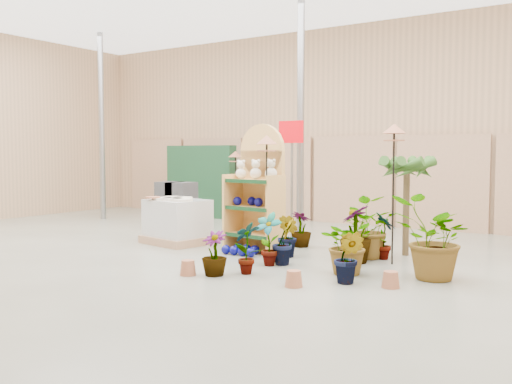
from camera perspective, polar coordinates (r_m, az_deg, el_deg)
room at (r=8.74m, az=-3.80°, el=7.81°), size 15.20×12.10×4.70m
display_shelf at (r=9.39m, az=0.31°, el=-0.11°), size 0.93×0.64×2.10m
teddy_bears at (r=9.27m, az=0.09°, el=2.12°), size 0.77×0.20×0.32m
gazing_balls_shelf at (r=9.30m, az=-0.09°, el=-0.97°), size 0.77×0.26×0.15m
gazing_balls_floor at (r=9.13m, az=-1.43°, el=-5.82°), size 0.63×0.39×0.15m
pallet_stack at (r=10.30m, az=-7.87°, el=-2.93°), size 1.26×1.11×0.82m
charcoal_planters at (r=12.25m, az=-7.97°, el=-1.34°), size 0.80×0.50×1.00m
trellis_stock at (r=14.46m, az=-5.53°, el=1.08°), size 2.00×0.30×1.80m
offer_sign at (r=10.40m, az=3.56°, el=3.65°), size 0.50×0.08×2.20m
bird_table_front at (r=8.87m, az=1.08°, el=4.82°), size 0.34×0.34×1.89m
bird_table_right at (r=8.45m, az=13.65°, el=5.68°), size 0.34×0.34×2.04m
bird_table_back at (r=13.30m, az=-2.07°, el=3.58°), size 0.34×0.34×1.66m
palm at (r=9.25m, az=14.86°, el=2.57°), size 0.70×0.70×1.67m
potted_plant_0 at (r=8.21m, az=1.24°, el=-4.73°), size 0.41×0.28×0.77m
potted_plant_1 at (r=8.31m, az=2.78°, el=-5.00°), size 0.30×0.37×0.67m
potted_plant_2 at (r=7.75m, az=9.12°, el=-5.11°), size 0.75×0.83×0.82m
potted_plant_3 at (r=8.56m, az=9.95°, el=-4.15°), size 0.49×0.49×0.86m
potted_plant_4 at (r=8.90m, az=12.72°, el=-4.29°), size 0.45×0.46×0.73m
potted_plant_5 at (r=8.86m, az=3.26°, el=-4.42°), size 0.46×0.43×0.67m
potted_plant_6 at (r=8.95m, az=10.85°, el=-3.53°), size 1.03×0.96×0.94m
potted_plant_7 at (r=7.58m, az=-4.19°, el=-6.14°), size 0.35×0.35×0.59m
potted_plant_8 at (r=7.67m, az=-0.92°, el=-5.57°), size 0.36×0.44×0.71m
potted_plant_9 at (r=7.19m, az=9.24°, el=-6.46°), size 0.40×0.34×0.67m
potted_plant_10 at (r=7.60m, az=17.22°, el=-4.45°), size 1.27×1.28×1.08m
potted_plant_11 at (r=9.87m, az=4.55°, el=-3.71°), size 0.38×0.38×0.62m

